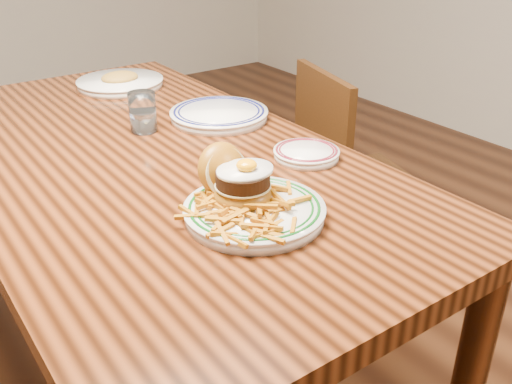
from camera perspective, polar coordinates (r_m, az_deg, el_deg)
floor at (r=1.85m, az=-8.92°, el=-17.95°), size 6.00×6.00×0.00m
table at (r=1.46m, az=-10.74°, el=0.81°), size 0.85×1.60×0.75m
chair_right at (r=2.05m, az=9.06°, el=1.74°), size 0.46×0.46×0.81m
main_plate at (r=1.10m, az=-0.73°, el=-0.68°), size 0.27×0.29×0.13m
side_plate at (r=1.36m, az=5.06°, el=3.92°), size 0.16×0.16×0.02m
rear_plate at (r=1.61m, az=-3.71°, el=7.79°), size 0.27×0.27×0.03m
water_glass at (r=1.55m, az=-11.24°, el=7.62°), size 0.07×0.07×0.11m
far_plate at (r=1.97m, az=-13.42°, el=10.65°), size 0.28×0.28×0.05m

